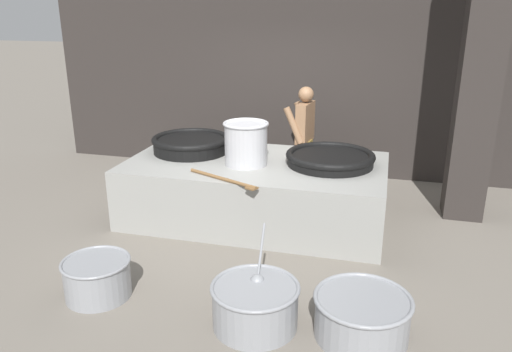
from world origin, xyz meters
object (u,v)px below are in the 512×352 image
at_px(prep_bowl_vegetables, 255,303).
at_px(prep_bowl_extra, 362,314).
at_px(giant_wok_near, 191,143).
at_px(cook, 304,136).
at_px(prep_bowl_meat, 97,276).
at_px(stock_pot, 246,143).
at_px(giant_wok_far, 330,158).

distance_m(prep_bowl_vegetables, prep_bowl_extra, 0.93).
xyz_separation_m(giant_wok_near, prep_bowl_extra, (2.54, -2.46, -0.70)).
distance_m(giant_wok_near, prep_bowl_vegetables, 3.10).
bearing_deg(cook, prep_bowl_meat, 74.86).
height_order(stock_pot, prep_bowl_vegetables, stock_pot).
xyz_separation_m(stock_pot, prep_bowl_meat, (-0.91, -2.13, -0.87)).
bearing_deg(prep_bowl_vegetables, prep_bowl_meat, 177.57).
bearing_deg(prep_bowl_extra, giant_wok_near, 135.90).
xyz_separation_m(giant_wok_far, prep_bowl_extra, (0.59, -2.36, -0.67)).
bearing_deg(prep_bowl_vegetables, giant_wok_near, 122.25).
distance_m(giant_wok_near, prep_bowl_meat, 2.58).
height_order(prep_bowl_vegetables, prep_bowl_extra, prep_bowl_vegetables).
bearing_deg(giant_wok_far, prep_bowl_meat, -129.49).
height_order(giant_wok_far, prep_bowl_extra, giant_wok_far).
distance_m(giant_wok_far, prep_bowl_vegetables, 2.56).
relative_size(cook, prep_bowl_vegetables, 1.56).
bearing_deg(cook, stock_pot, 75.71).
height_order(giant_wok_near, giant_wok_far, giant_wok_near).
bearing_deg(cook, prep_bowl_vegetables, 100.60).
distance_m(cook, prep_bowl_extra, 3.65).
relative_size(stock_pot, prep_bowl_extra, 0.68).
height_order(giant_wok_near, prep_bowl_vegetables, giant_wok_near).
relative_size(stock_pot, cook, 0.36).
distance_m(giant_wok_far, stock_pot, 1.10).
bearing_deg(prep_bowl_vegetables, stock_pot, 107.94).
xyz_separation_m(giant_wok_far, cook, (-0.52, 1.06, -0.01)).
bearing_deg(giant_wok_near, stock_pot, -21.77).
xyz_separation_m(prep_bowl_vegetables, prep_bowl_extra, (0.93, 0.09, -0.01)).
xyz_separation_m(cook, prep_bowl_extra, (1.11, -3.41, -0.66)).
bearing_deg(giant_wok_near, prep_bowl_meat, -90.31).
bearing_deg(stock_pot, cook, 68.09).
bearing_deg(giant_wok_near, giant_wok_far, -3.06).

